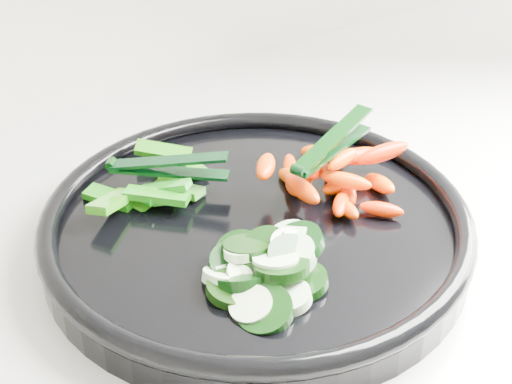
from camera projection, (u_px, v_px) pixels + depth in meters
counter at (492, 335)px, 1.19m from camera, size 2.02×0.62×0.93m
veggie_tray at (256, 225)px, 0.62m from camera, size 0.40×0.40×0.04m
cucumber_pile at (260, 269)px, 0.55m from camera, size 0.12×0.13×0.04m
carrot_pile at (330, 174)px, 0.65m from camera, size 0.15×0.15×0.05m
pepper_pile at (153, 187)px, 0.65m from camera, size 0.14×0.12×0.03m
tong_carrot at (331, 145)px, 0.63m from camera, size 0.11×0.05×0.02m
tong_pepper at (165, 166)px, 0.65m from camera, size 0.09×0.09×0.02m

